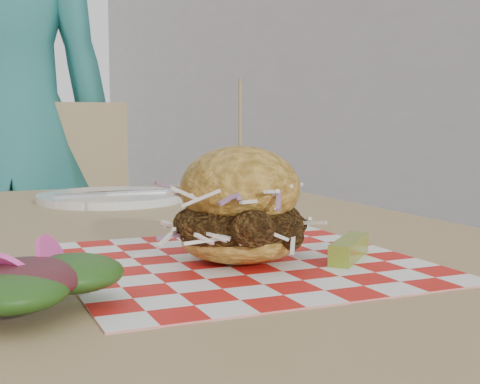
{
  "coord_description": "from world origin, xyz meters",
  "views": [
    {
      "loc": [
        -0.13,
        -0.73,
        0.9
      ],
      "look_at": [
        0.14,
        -0.1,
        0.82
      ],
      "focal_mm": 50.0,
      "sensor_mm": 36.0,
      "label": 1
    }
  ],
  "objects_px": {
    "diner": "(4,127)",
    "patio_table": "(167,284)",
    "sandwich": "(240,212)",
    "patio_chair": "(61,246)"
  },
  "relations": [
    {
      "from": "diner",
      "to": "patio_table",
      "type": "distance_m",
      "value": 1.14
    },
    {
      "from": "diner",
      "to": "sandwich",
      "type": "relative_size",
      "value": 9.31
    },
    {
      "from": "patio_table",
      "to": "patio_chair",
      "type": "bearing_deg",
      "value": 90.14
    },
    {
      "from": "diner",
      "to": "patio_chair",
      "type": "relative_size",
      "value": 1.85
    },
    {
      "from": "patio_table",
      "to": "patio_chair",
      "type": "distance_m",
      "value": 0.99
    },
    {
      "from": "patio_chair",
      "to": "diner",
      "type": "bearing_deg",
      "value": 133.96
    },
    {
      "from": "sandwich",
      "to": "patio_chair",
      "type": "bearing_deg",
      "value": 90.4
    },
    {
      "from": "patio_table",
      "to": "sandwich",
      "type": "distance_m",
      "value": 0.28
    },
    {
      "from": "patio_chair",
      "to": "sandwich",
      "type": "distance_m",
      "value": 1.26
    },
    {
      "from": "diner",
      "to": "sandwich",
      "type": "xyz_separation_m",
      "value": [
        0.14,
        -1.36,
        -0.08
      ]
    }
  ]
}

